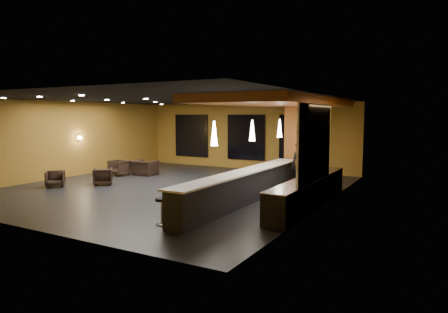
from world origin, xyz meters
The scene contains 36 objects.
floor centered at (0.00, 0.00, -0.05)m, with size 12.00×13.00×0.10m, color black.
ceiling centered at (0.00, 0.00, 3.55)m, with size 12.00×13.00×0.10m, color black.
wall_back centered at (0.00, 6.55, 1.75)m, with size 12.00×0.10×3.50m, color olive.
wall_front centered at (0.00, -6.55, 1.75)m, with size 12.00×0.10×3.50m, color olive.
wall_left centered at (-6.05, 0.00, 1.75)m, with size 0.10×13.00×3.50m, color olive.
wall_right centered at (6.05, 0.00, 1.75)m, with size 0.10×13.00×3.50m, color olive.
wood_soffit centered at (4.00, 1.00, 3.36)m, with size 3.60×8.00×0.28m, color #94552B.
window_left centered at (-3.50, 6.44, 1.70)m, with size 2.20×0.06×2.40m, color black.
window_center centered at (0.00, 6.44, 1.70)m, with size 2.20×0.06×2.40m, color black.
window_right centered at (3.00, 6.44, 1.70)m, with size 2.20×0.06×2.40m, color black.
tile_backsplash centered at (5.96, -1.00, 2.00)m, with size 0.06×3.20×2.40m, color white.
bar_counter centered at (3.65, -1.00, 0.50)m, with size 0.60×8.00×1.00m, color black.
bar_top centered at (3.65, -1.00, 1.02)m, with size 0.78×8.10×0.05m, color white.
prep_counter centered at (5.65, -0.50, 0.43)m, with size 0.70×6.00×0.86m, color black.
prep_top centered at (5.65, -0.50, 0.89)m, with size 0.72×6.00×0.03m, color silver.
wall_shelf_lower centered at (5.82, -1.20, 1.60)m, with size 0.30×1.50×0.03m, color silver.
wall_shelf_upper centered at (5.82, -1.20, 2.05)m, with size 0.30×1.50×0.03m, color silver.
column centered at (3.65, 3.60, 1.75)m, with size 0.60×0.60×3.50m, color brown.
wall_sconce centered at (-5.88, 0.50, 1.80)m, with size 0.22×0.22×0.22m, color #FFE5B2.
pendant_0 centered at (3.65, -3.00, 2.35)m, with size 0.20×0.20×0.70m, color white.
pendant_1 centered at (3.65, -0.50, 2.35)m, with size 0.20×0.20×0.70m, color white.
pendant_2 centered at (3.65, 2.00, 2.35)m, with size 0.20×0.20×0.70m, color white.
staff_a centered at (4.55, 1.82, 0.92)m, with size 0.67×0.44×1.83m, color black.
staff_b centered at (4.95, 2.55, 0.80)m, with size 0.78×0.61×1.60m, color black.
staff_c centered at (5.25, 1.90, 0.86)m, with size 0.85×0.55×1.73m, color black.
armchair_a centered at (-4.23, -2.21, 0.32)m, with size 0.69×0.71×0.64m, color black.
armchair_b centered at (-2.98, -0.89, 0.35)m, with size 0.74×0.76×0.69m, color black.
armchair_c centered at (-4.22, 1.36, 0.37)m, with size 0.79×0.81×0.74m, color black.
armchair_d centered at (-3.26, 2.05, 0.35)m, with size 1.08×0.94×0.70m, color black.
bar_stool_0 centered at (2.98, -4.54, 0.46)m, with size 0.36×0.36×0.71m.
bar_stool_1 centered at (2.83, -3.36, 0.55)m, with size 0.44×0.44×0.87m.
bar_stool_2 centered at (2.93, -2.13, 0.49)m, with size 0.39×0.39×0.76m.
bar_stool_3 centered at (2.74, -1.03, 0.55)m, with size 0.43×0.43×0.86m.
bar_stool_4 centered at (2.76, 0.05, 0.55)m, with size 0.44×0.44×0.86m.
bar_stool_5 centered at (2.81, 1.14, 0.53)m, with size 0.42×0.42×0.83m.
bar_stool_6 centered at (2.97, 2.54, 0.50)m, with size 0.39×0.39×0.78m.
Camera 1 is at (9.40, -12.65, 2.86)m, focal length 32.00 mm.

